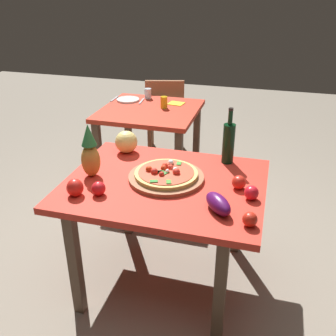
% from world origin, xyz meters
% --- Properties ---
extents(ground_plane, '(10.00, 10.00, 0.00)m').
position_xyz_m(ground_plane, '(0.00, 0.00, 0.00)').
color(ground_plane, gray).
extents(display_table, '(1.16, 0.92, 0.72)m').
position_xyz_m(display_table, '(0.00, 0.00, 0.64)').
color(display_table, brown).
rests_on(display_table, ground_plane).
extents(background_table, '(0.86, 0.84, 0.72)m').
position_xyz_m(background_table, '(-0.51, 1.29, 0.61)').
color(background_table, brown).
rests_on(background_table, ground_plane).
extents(dining_chair, '(0.49, 0.49, 0.85)m').
position_xyz_m(dining_chair, '(-0.56, 1.93, 0.48)').
color(dining_chair, brown).
rests_on(dining_chair, ground_plane).
extents(pizza_board, '(0.45, 0.45, 0.02)m').
position_xyz_m(pizza_board, '(-0.00, 0.03, 0.74)').
color(pizza_board, brown).
rests_on(pizza_board, display_table).
extents(pizza, '(0.37, 0.37, 0.06)m').
position_xyz_m(pizza, '(-0.00, 0.03, 0.76)').
color(pizza, tan).
rests_on(pizza, pizza_board).
extents(wine_bottle, '(0.08, 0.08, 0.36)m').
position_xyz_m(wine_bottle, '(0.32, 0.36, 0.86)').
color(wine_bottle, black).
rests_on(wine_bottle, display_table).
extents(pineapple_left, '(0.11, 0.11, 0.33)m').
position_xyz_m(pineapple_left, '(-0.44, -0.04, 0.87)').
color(pineapple_left, '#C18736').
rests_on(pineapple_left, display_table).
extents(melon, '(0.15, 0.15, 0.15)m').
position_xyz_m(melon, '(-0.37, 0.34, 0.80)').
color(melon, '#E8CC6F').
rests_on(melon, display_table).
extents(bell_pepper, '(0.09, 0.09, 0.10)m').
position_xyz_m(bell_pepper, '(-0.43, -0.28, 0.77)').
color(bell_pepper, red).
rests_on(bell_pepper, display_table).
extents(eggplant, '(0.19, 0.21, 0.09)m').
position_xyz_m(eggplant, '(0.35, -0.23, 0.77)').
color(eggplant, '#4A104D').
rests_on(eggplant, display_table).
extents(tomato_near_board, '(0.08, 0.08, 0.08)m').
position_xyz_m(tomato_near_board, '(0.50, -0.06, 0.76)').
color(tomato_near_board, red).
rests_on(tomato_near_board, display_table).
extents(tomato_by_bottle, '(0.08, 0.08, 0.08)m').
position_xyz_m(tomato_by_bottle, '(-0.31, -0.24, 0.76)').
color(tomato_by_bottle, red).
rests_on(tomato_by_bottle, display_table).
extents(tomato_beside_pepper, '(0.08, 0.08, 0.08)m').
position_xyz_m(tomato_beside_pepper, '(0.42, 0.03, 0.76)').
color(tomato_beside_pepper, red).
rests_on(tomato_beside_pepper, display_table).
extents(tomato_at_corner, '(0.07, 0.07, 0.07)m').
position_xyz_m(tomato_at_corner, '(0.52, -0.32, 0.76)').
color(tomato_at_corner, red).
rests_on(tomato_at_corner, display_table).
extents(drinking_glass_juice, '(0.06, 0.06, 0.10)m').
position_xyz_m(drinking_glass_juice, '(-0.40, 1.35, 0.78)').
color(drinking_glass_juice, gold).
rests_on(drinking_glass_juice, background_table).
extents(drinking_glass_water, '(0.07, 0.07, 0.10)m').
position_xyz_m(drinking_glass_water, '(-0.63, 1.60, 0.77)').
color(drinking_glass_water, silver).
rests_on(drinking_glass_water, background_table).
extents(dinner_plate, '(0.22, 0.22, 0.02)m').
position_xyz_m(dinner_plate, '(-0.80, 1.48, 0.73)').
color(dinner_plate, white).
rests_on(dinner_plate, background_table).
extents(fork_utensil, '(0.02, 0.18, 0.01)m').
position_xyz_m(fork_utensil, '(-0.94, 1.48, 0.73)').
color(fork_utensil, silver).
rests_on(fork_utensil, background_table).
extents(knife_utensil, '(0.03, 0.18, 0.01)m').
position_xyz_m(knife_utensil, '(-0.66, 1.48, 0.73)').
color(knife_utensil, silver).
rests_on(knife_utensil, background_table).
extents(napkin_folded, '(0.16, 0.14, 0.01)m').
position_xyz_m(napkin_folded, '(-0.32, 1.50, 0.73)').
color(napkin_folded, yellow).
rests_on(napkin_folded, background_table).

